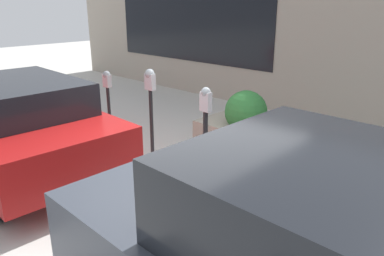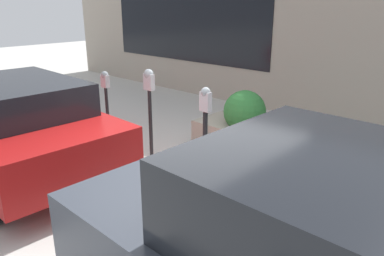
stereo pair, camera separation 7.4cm
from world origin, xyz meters
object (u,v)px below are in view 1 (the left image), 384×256
at_px(parking_meter_fourth, 151,95).
at_px(parking_meter_farthest, 108,92).
at_px(parking_meter_middle, 206,120).
at_px(parked_car_middle, 16,123).
at_px(parking_meter_second, 285,149).
at_px(planter_box, 245,130).

distance_m(parking_meter_fourth, parking_meter_farthest, 1.27).
xyz_separation_m(parking_meter_middle, parking_meter_farthest, (2.47, -0.04, -0.00)).
distance_m(parking_meter_fourth, parked_car_middle, 2.12).
bearing_deg(parked_car_middle, parking_meter_fourth, -123.69).
bearing_deg(parking_meter_fourth, parked_car_middle, 54.46).
distance_m(parking_meter_second, parking_meter_farthest, 3.75).
relative_size(parking_meter_fourth, planter_box, 0.93).
distance_m(parking_meter_middle, planter_box, 1.43).
distance_m(parking_meter_fourth, planter_box, 1.75).
xyz_separation_m(parking_meter_second, parked_car_middle, (3.70, 1.69, -0.10)).
height_order(parking_meter_second, parked_car_middle, parked_car_middle).
bearing_deg(parking_meter_middle, planter_box, -79.40).
relative_size(parking_meter_middle, parking_meter_fourth, 0.93).
xyz_separation_m(parking_meter_second, planter_box, (1.52, -1.31, -0.44)).
relative_size(parking_meter_farthest, planter_box, 0.81).
bearing_deg(parking_meter_fourth, parking_meter_farthest, -1.16).
relative_size(parking_meter_middle, parking_meter_farthest, 1.06).
relative_size(parking_meter_middle, planter_box, 0.86).
relative_size(parking_meter_second, parking_meter_fourth, 0.84).
relative_size(parking_meter_fourth, parked_car_middle, 0.37).
xyz_separation_m(parking_meter_farthest, parked_car_middle, (-0.05, 1.73, -0.18)).
height_order(parking_meter_second, parking_meter_fourth, parking_meter_fourth).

